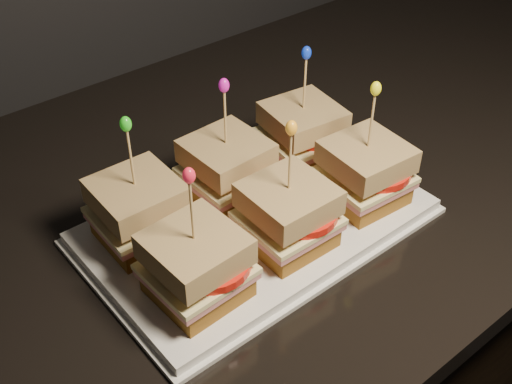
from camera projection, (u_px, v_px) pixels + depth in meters
cabinet at (255, 377)px, 1.14m from camera, size 2.24×0.67×0.86m
granite_slab at (254, 180)px, 0.87m from camera, size 2.28×0.71×0.03m
platter at (256, 222)px, 0.76m from camera, size 0.39×0.24×0.02m
platter_rim at (256, 226)px, 0.76m from camera, size 0.40×0.25×0.01m
sandwich_0_bread_bot at (141, 229)px, 0.72m from camera, size 0.09×0.09×0.02m
sandwich_0_ham at (140, 218)px, 0.71m from camera, size 0.10×0.09×0.01m
sandwich_0_cheese at (139, 214)px, 0.71m from camera, size 0.10×0.09×0.01m
sandwich_0_tomato at (151, 207)px, 0.70m from camera, size 0.09×0.09×0.01m
sandwich_0_bread_top at (136, 195)px, 0.69m from camera, size 0.09×0.09×0.03m
sandwich_0_pick at (131, 161)px, 0.66m from camera, size 0.00×0.00×0.09m
sandwich_0_frill at (126, 124)px, 0.63m from camera, size 0.01×0.01×0.02m
sandwich_1_bread_bot at (228, 186)px, 0.78m from camera, size 0.09×0.09×0.02m
sandwich_1_ham at (227, 176)px, 0.77m from camera, size 0.10×0.09×0.01m
sandwich_1_cheese at (227, 171)px, 0.77m from camera, size 0.10×0.09×0.01m
sandwich_1_tomato at (238, 165)px, 0.76m from camera, size 0.09×0.09×0.01m
sandwich_1_bread_top at (226, 153)px, 0.75m from camera, size 0.09×0.09×0.03m
sandwich_1_pick at (225, 121)px, 0.72m from camera, size 0.00×0.00×0.09m
sandwich_1_frill at (224, 85)px, 0.69m from camera, size 0.01×0.01×0.02m
sandwich_2_bread_bot at (301, 150)px, 0.84m from camera, size 0.10×0.10×0.02m
sandwich_2_ham at (302, 140)px, 0.83m from camera, size 0.10×0.10×0.01m
sandwich_2_cheese at (302, 136)px, 0.83m from camera, size 0.11×0.10×0.01m
sandwich_2_tomato at (312, 129)px, 0.82m from camera, size 0.09×0.09×0.01m
sandwich_2_bread_top at (303, 118)px, 0.81m from camera, size 0.10×0.10×0.03m
sandwich_2_pick at (305, 87)px, 0.78m from camera, size 0.00×0.00×0.09m
sandwich_2_frill at (306, 53)px, 0.75m from camera, size 0.01×0.01×0.02m
sandwich_3_bread_bot at (198, 284)px, 0.65m from camera, size 0.09×0.09×0.02m
sandwich_3_ham at (197, 273)px, 0.64m from camera, size 0.10×0.09×0.01m
sandwich_3_cheese at (197, 269)px, 0.64m from camera, size 0.10×0.10×0.01m
sandwich_3_tomato at (209, 261)px, 0.64m from camera, size 0.09×0.09×0.01m
sandwich_3_bread_top at (195, 249)px, 0.62m from camera, size 0.09×0.09×0.03m
sandwich_3_pick at (192, 214)px, 0.59m from camera, size 0.00×0.00×0.09m
sandwich_3_frill at (189, 176)px, 0.57m from camera, size 0.01×0.01×0.02m
sandwich_4_bread_bot at (287, 233)px, 0.71m from camera, size 0.09×0.09×0.02m
sandwich_4_ham at (288, 223)px, 0.70m from camera, size 0.10×0.09×0.01m
sandwich_4_cheese at (288, 218)px, 0.70m from camera, size 0.10×0.09×0.01m
sandwich_4_tomato at (300, 211)px, 0.70m from camera, size 0.09×0.09×0.01m
sandwich_4_bread_top at (288, 199)px, 0.68m from camera, size 0.09×0.09×0.03m
sandwich_4_pick at (290, 165)px, 0.66m from camera, size 0.00×0.00×0.09m
sandwich_4_frill at (291, 128)px, 0.63m from camera, size 0.01×0.01×0.02m
sandwich_5_bread_bot at (362, 190)px, 0.77m from camera, size 0.09×0.09×0.02m
sandwich_5_ham at (364, 180)px, 0.76m from camera, size 0.10×0.10×0.01m
sandwich_5_cheese at (364, 175)px, 0.76m from camera, size 0.10×0.10×0.01m
sandwich_5_tomato at (376, 169)px, 0.76m from camera, size 0.09×0.09×0.01m
sandwich_5_bread_top at (367, 157)px, 0.74m from camera, size 0.09×0.09×0.03m
sandwich_5_pick at (371, 124)px, 0.72m from camera, size 0.00×0.00×0.09m
sandwich_5_frill at (376, 89)px, 0.69m from camera, size 0.01×0.01×0.02m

